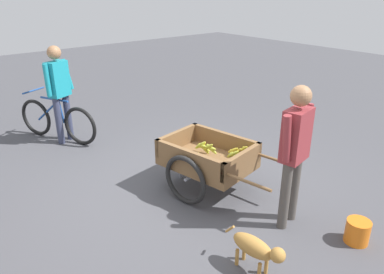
{
  "coord_description": "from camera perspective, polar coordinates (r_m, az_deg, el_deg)",
  "views": [
    {
      "loc": [
        -3.34,
        2.59,
        2.53
      ],
      "look_at": [
        -0.08,
        -0.11,
        0.75
      ],
      "focal_mm": 34.34,
      "sensor_mm": 36.0,
      "label": 1
    }
  ],
  "objects": [
    {
      "name": "cyclist_person",
      "position": [
        6.43,
        -19.99,
        7.45
      ],
      "size": [
        0.32,
        0.52,
        1.63
      ],
      "color": "#333851",
      "rests_on": "ground"
    },
    {
      "name": "dog",
      "position": [
        3.59,
        9.92,
        -16.63
      ],
      "size": [
        0.67,
        0.21,
        0.4
      ],
      "color": "#AD7A38",
      "rests_on": "ground"
    },
    {
      "name": "plastic_bucket",
      "position": [
        4.33,
        24.3,
        -13.24
      ],
      "size": [
        0.25,
        0.25,
        0.26
      ],
      "primitive_type": "cylinder",
      "color": "orange",
      "rests_on": "ground"
    },
    {
      "name": "bicycle",
      "position": [
        6.71,
        -20.2,
        2.43
      ],
      "size": [
        1.53,
        0.78,
        0.85
      ],
      "color": "black",
      "rests_on": "ground"
    },
    {
      "name": "fruit_cart",
      "position": [
        4.73,
        2.54,
        -3.51
      ],
      "size": [
        1.76,
        1.07,
        0.7
      ],
      "color": "brown",
      "rests_on": "ground"
    },
    {
      "name": "vendor_person",
      "position": [
        3.98,
        15.72,
        -1.28
      ],
      "size": [
        0.26,
        0.57,
        1.61
      ],
      "color": "#4C4742",
      "rests_on": "ground"
    },
    {
      "name": "ground_plane",
      "position": [
        4.93,
        -1.56,
        -8.08
      ],
      "size": [
        24.0,
        24.0,
        0.0
      ],
      "primitive_type": "plane",
      "color": "#47474C"
    }
  ]
}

